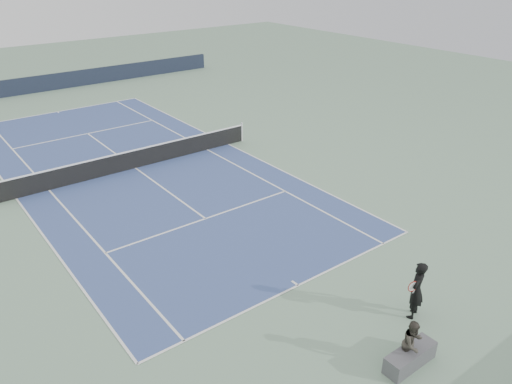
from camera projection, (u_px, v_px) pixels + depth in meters
ground at (135, 168)px, 24.24m from camera, size 80.00×80.00×0.00m
court_surface at (135, 168)px, 24.24m from camera, size 10.97×23.77×0.01m
tennis_net at (134, 159)px, 24.02m from camera, size 12.90×0.10×1.07m
windscreen_far at (30, 85)px, 36.79m from camera, size 30.00×0.25×1.20m
tennis_player at (416, 290)px, 14.06m from camera, size 0.86×0.71×1.79m
tennis_ball at (423, 336)px, 13.65m from camera, size 0.07×0.07×0.07m
spectator_bench at (411, 350)px, 12.51m from camera, size 1.56×0.56×1.37m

